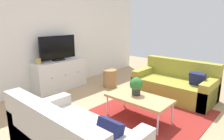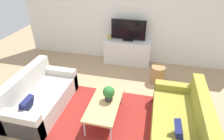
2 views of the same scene
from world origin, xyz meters
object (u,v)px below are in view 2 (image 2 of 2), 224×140
(couch_left_side, at_px, (38,98))
(couch_right_side, at_px, (183,122))
(coffee_table, at_px, (105,104))
(potted_plant, at_px, (109,93))
(flat_screen_tv, at_px, (128,30))
(wicker_basket, at_px, (157,75))
(tv_console, at_px, (127,52))
(mantel_clock, at_px, (109,37))

(couch_left_side, relative_size, couch_right_side, 1.00)
(coffee_table, relative_size, potted_plant, 3.50)
(couch_right_side, relative_size, flat_screen_tv, 1.73)
(flat_screen_tv, bearing_deg, wicker_basket, -42.92)
(tv_console, relative_size, mantel_clock, 10.29)
(tv_console, distance_m, flat_screen_tv, 0.66)
(couch_left_side, bearing_deg, tv_console, 58.05)
(coffee_table, height_order, mantel_clock, mantel_clock)
(potted_plant, distance_m, tv_console, 2.28)
(potted_plant, height_order, flat_screen_tv, flat_screen_tv)
(coffee_table, distance_m, tv_console, 2.37)
(couch_right_side, bearing_deg, tv_console, 120.44)
(couch_left_side, bearing_deg, coffee_table, 0.37)
(couch_left_side, relative_size, tv_console, 1.25)
(potted_plant, xyz_separation_m, wicker_basket, (0.90, 1.43, -0.36))
(couch_right_side, distance_m, wicker_basket, 1.62)
(couch_left_side, relative_size, wicker_basket, 3.74)
(couch_right_side, xyz_separation_m, potted_plant, (-1.38, 0.11, 0.32))
(flat_screen_tv, bearing_deg, mantel_clock, -177.91)
(tv_console, bearing_deg, mantel_clock, 180.00)
(flat_screen_tv, relative_size, mantel_clock, 7.42)
(tv_console, bearing_deg, coffee_table, -90.93)
(potted_plant, distance_m, flat_screen_tv, 2.33)
(tv_console, bearing_deg, couch_right_side, -59.56)
(couch_left_side, height_order, wicker_basket, couch_left_side)
(potted_plant, height_order, mantel_clock, mantel_clock)
(mantel_clock, height_order, wicker_basket, mantel_clock)
(couch_left_side, xyz_separation_m, potted_plant, (1.50, 0.11, 0.32))
(potted_plant, relative_size, wicker_basket, 0.70)
(tv_console, bearing_deg, wicker_basket, -42.24)
(tv_console, height_order, wicker_basket, tv_console)
(couch_right_side, relative_size, wicker_basket, 3.74)
(couch_left_side, bearing_deg, potted_plant, 4.17)
(couch_left_side, bearing_deg, wicker_basket, 32.75)
(coffee_table, height_order, flat_screen_tv, flat_screen_tv)
(couch_right_side, bearing_deg, wicker_basket, 107.24)
(potted_plant, distance_m, wicker_basket, 1.73)
(coffee_table, xyz_separation_m, flat_screen_tv, (0.04, 2.39, 0.63))
(wicker_basket, bearing_deg, coffee_table, -121.93)
(couch_left_side, bearing_deg, flat_screen_tv, 58.27)
(couch_left_side, xyz_separation_m, tv_console, (1.48, 2.37, 0.09))
(couch_right_side, height_order, flat_screen_tv, flat_screen_tv)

